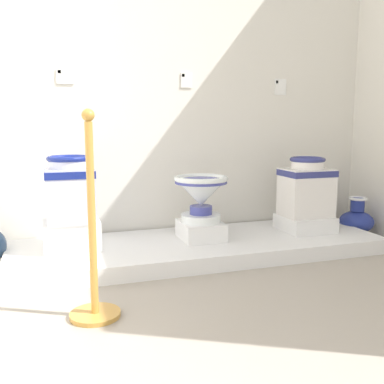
% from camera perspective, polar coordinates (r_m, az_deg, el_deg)
% --- Properties ---
extents(ground_plane, '(5.43, 5.64, 0.02)m').
position_cam_1_polar(ground_plane, '(2.14, 15.75, -19.64)').
color(ground_plane, '#A3998C').
extents(wall_back, '(3.63, 0.06, 3.28)m').
position_cam_1_polar(wall_back, '(3.80, -1.46, 18.60)').
color(wall_back, silver).
rests_on(wall_back, ground_plane).
extents(display_platform, '(2.82, 0.90, 0.11)m').
position_cam_1_polar(display_platform, '(3.41, 1.09, -7.16)').
color(display_platform, white).
rests_on(display_platform, ground_plane).
extents(plinth_block_broad_patterned, '(0.39, 0.30, 0.21)m').
position_cam_1_polar(plinth_block_broad_patterned, '(3.24, -15.36, -5.41)').
color(plinth_block_broad_patterned, white).
rests_on(plinth_block_broad_patterned, display_platform).
extents(antique_toilet_broad_patterned, '(0.33, 0.33, 0.46)m').
position_cam_1_polar(antique_toilet_broad_patterned, '(3.17, -15.61, 0.59)').
color(antique_toilet_broad_patterned, silver).
rests_on(antique_toilet_broad_patterned, plinth_block_broad_patterned).
extents(plinth_block_rightmost, '(0.31, 0.35, 0.14)m').
position_cam_1_polar(plinth_block_rightmost, '(3.40, 1.16, -4.99)').
color(plinth_block_rightmost, white).
rests_on(plinth_block_rightmost, display_platform).
extents(antique_toilet_rightmost, '(0.41, 0.41, 0.35)m').
position_cam_1_polar(antique_toilet_rightmost, '(3.35, 1.17, -0.09)').
color(antique_toilet_rightmost, white).
rests_on(antique_toilet_rightmost, plinth_block_rightmost).
extents(plinth_block_central_ornate, '(0.39, 0.38, 0.12)m').
position_cam_1_polar(plinth_block_central_ornate, '(3.79, 14.48, -3.94)').
color(plinth_block_central_ornate, white).
rests_on(plinth_block_central_ornate, display_platform).
extents(antique_toilet_central_ornate, '(0.40, 0.30, 0.49)m').
position_cam_1_polar(antique_toilet_central_ornate, '(3.73, 14.67, 0.71)').
color(antique_toilet_central_ornate, white).
rests_on(antique_toilet_central_ornate, plinth_block_central_ornate).
extents(info_placard_first, '(0.13, 0.01, 0.11)m').
position_cam_1_polar(info_placard_first, '(3.58, -16.21, 14.27)').
color(info_placard_first, white).
extents(info_placard_second, '(0.09, 0.01, 0.12)m').
position_cam_1_polar(info_placard_second, '(3.74, -0.72, 14.38)').
color(info_placard_second, white).
extents(info_placard_third, '(0.11, 0.01, 0.14)m').
position_cam_1_polar(info_placard_third, '(4.09, 11.42, 13.28)').
color(info_placard_third, white).
extents(decorative_vase_companion, '(0.30, 0.30, 0.35)m').
position_cam_1_polar(decorative_vase_companion, '(4.20, 20.64, -3.43)').
color(decorative_vase_companion, white).
rests_on(decorative_vase_companion, ground_plane).
extents(stanchion_post_near_left, '(0.26, 0.26, 1.07)m').
position_cam_1_polar(stanchion_post_near_left, '(2.32, -12.73, -8.45)').
color(stanchion_post_near_left, gold).
rests_on(stanchion_post_near_left, ground_plane).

